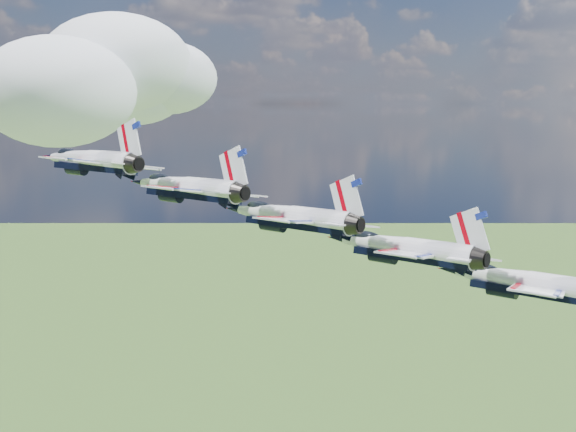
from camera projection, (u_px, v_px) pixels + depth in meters
name	position (u px, v px, depth m)	size (l,w,h in m)	color
cloud_far	(109.00, 81.00, 221.58)	(67.62, 53.13, 26.56)	white
jet_0	(87.00, 160.00, 75.23)	(11.76, 17.41, 5.20)	white
jet_1	(184.00, 187.00, 72.47)	(11.76, 17.41, 5.20)	white
jet_2	(288.00, 216.00, 69.71)	(11.76, 17.41, 5.20)	white
jet_3	(401.00, 248.00, 66.95)	(11.76, 17.41, 5.20)	silver
jet_4	(523.00, 282.00, 64.19)	(11.76, 17.41, 5.20)	white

